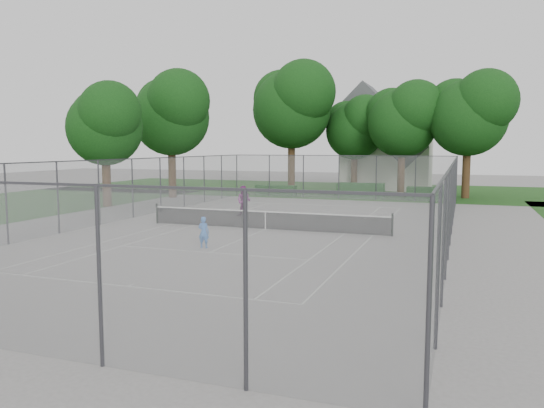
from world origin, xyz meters
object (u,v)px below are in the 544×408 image
(girl_player, at_px, (204,232))
(house, at_px, (388,147))
(tennis_net, at_px, (265,219))
(woman_player, at_px, (244,201))

(girl_player, bearing_deg, house, -96.50)
(tennis_net, xyz_separation_m, house, (2.30, 28.68, 3.68))
(girl_player, distance_m, woman_player, 10.14)
(house, relative_size, girl_player, 7.93)
(tennis_net, xyz_separation_m, woman_player, (-3.02, 4.35, 0.41))
(house, bearing_deg, girl_player, -94.99)
(girl_player, height_order, woman_player, woman_player)
(tennis_net, distance_m, house, 29.01)
(tennis_net, bearing_deg, house, 85.42)
(woman_player, bearing_deg, girl_player, -75.65)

